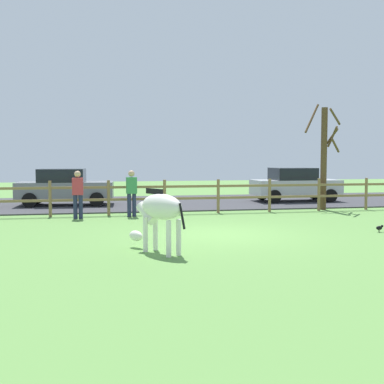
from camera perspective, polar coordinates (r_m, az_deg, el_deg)
ground_plane at (r=13.48m, az=3.18°, el=-4.92°), size 60.00×60.00×0.00m
parking_asphalt at (r=22.54m, az=-2.69°, el=-1.23°), size 28.00×7.40×0.05m
paddock_fence at (r=18.12m, az=-3.20°, el=-0.30°), size 20.51×0.11×1.27m
bare_tree at (r=20.33m, az=15.11°, el=4.21°), size 1.49×1.50×4.29m
zebra at (r=10.76m, az=-3.83°, el=-2.23°), size 1.23×1.71×1.41m
crow_on_grass at (r=14.78m, az=20.95°, el=-3.90°), size 0.21×0.10×0.20m
parked_car_grey at (r=21.68m, az=-14.54°, el=0.60°), size 4.11×2.10×1.56m
parked_car_silver at (r=23.40m, az=11.85°, el=0.89°), size 4.01×1.89×1.56m
visitor_left_of_tree at (r=17.46m, az=-7.03°, el=0.10°), size 0.38×0.25×1.64m
visitor_right_of_tree at (r=17.17m, az=-13.12°, el=-0.04°), size 0.37×0.24×1.64m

